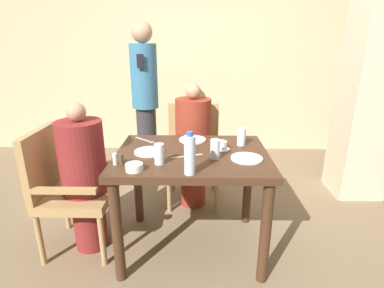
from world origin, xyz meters
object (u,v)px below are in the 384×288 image
Objects in this scene: chair_far_side at (193,149)px; glass_tall_mid at (215,149)px; diner_in_left_chair at (85,177)px; chair_left_side at (66,185)px; teacup_with_saucer at (221,146)px; diner_in_far_chair at (193,145)px; glass_tall_near at (159,154)px; water_bottle at (190,155)px; standing_host at (145,97)px; plate_dessert_center at (149,152)px; glass_tall_far at (241,137)px; bowl_small at (134,167)px; plate_main_right at (192,140)px; plate_main_left at (247,158)px.

chair_far_side is 7.06× the size of glass_tall_mid.
chair_left_side is at bearing -180.00° from diner_in_left_chair.
teacup_with_saucer is (0.98, 0.07, 0.22)m from diner_in_left_chair.
diner_in_far_chair is 0.91m from glass_tall_near.
chair_far_side is 3.62× the size of water_bottle.
chair_far_side is at bearing -46.09° from standing_host.
water_bottle is (-0.01, -1.14, 0.38)m from chair_far_side.
standing_host is at bearing 74.72° from chair_left_side.
chair_far_side is at bearing 99.65° from glass_tall_mid.
plate_dessert_center is 1.59× the size of glass_tall_near.
water_bottle reaches higher than glass_tall_far.
teacup_with_saucer is 0.67m from bowl_small.
chair_left_side is 0.80× the size of diner_in_far_chair.
glass_tall_mid is (0.93, -0.11, 0.26)m from diner_in_left_chair.
diner_in_far_chair is 5.55× the size of plate_main_right.
plate_main_right is (0.91, 0.27, 0.26)m from chair_left_side.
standing_host is (-0.54, 0.71, 0.32)m from diner_in_far_chair.
chair_left_side is 1.33m from glass_tall_far.
diner_in_far_chair reaches higher than teacup_with_saucer.
chair_left_side is at bearing 174.90° from plate_main_left.
chair_far_side is 4.45× the size of plate_dessert_center.
glass_tall_far is at bearing 52.72° from glass_tall_mid.
plate_main_right is (-0.36, 0.39, 0.00)m from plate_main_left.
chair_far_side reaches higher than plate_main_right.
plate_main_left is at bearing -64.71° from diner_in_far_chair.
water_bottle is at bearing -90.48° from plate_main_right.
chair_far_side is 7.63× the size of teacup_with_saucer.
diner_in_left_chair is 0.66m from glass_tall_near.
water_bottle is at bearing -72.53° from standing_host.
bowl_small is (-0.55, -0.38, -0.01)m from teacup_with_saucer.
glass_tall_mid is at bearing 178.53° from plate_main_left.
diner_in_left_chair is 8.52× the size of glass_tall_near.
chair_left_side reaches higher than glass_tall_near.
diner_in_left_chair is (0.14, 0.00, 0.06)m from chair_left_side.
plate_main_right is at bearing -63.40° from standing_host.
diner_in_left_chair is 5.36× the size of plate_main_left.
diner_in_far_chair is 5.55× the size of plate_dessert_center.
chair_left_side is 0.15m from diner_in_left_chair.
plate_main_left is 0.29m from glass_tall_far.
chair_left_side is 7.06× the size of glass_tall_far.
glass_tall_far is at bearing -16.04° from plate_main_right.
chair_left_side is at bearing -172.49° from glass_tall_far.
plate_main_right is 0.29m from teacup_with_saucer.
standing_host reaches higher than chair_far_side.
glass_tall_mid is at bearing -5.81° from chair_left_side.
water_bottle is at bearing -90.31° from chair_far_side.
chair_left_side is 0.83× the size of diner_in_left_chair.
plate_main_left is 2.00× the size of bowl_small.
chair_far_side is at bearing 69.48° from plate_dessert_center.
standing_host is 12.95× the size of glass_tall_mid.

